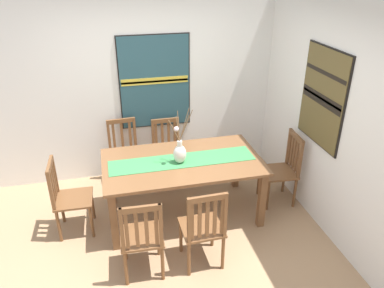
{
  "coord_description": "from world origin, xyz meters",
  "views": [
    {
      "loc": [
        -0.54,
        -3.17,
        2.93
      ],
      "look_at": [
        0.36,
        0.61,
        0.98
      ],
      "focal_mm": 35.0,
      "sensor_mm": 36.0,
      "label": 1
    }
  ],
  "objects_px": {
    "chair_5": "(203,227)",
    "painting_on_back_wall": "(155,82)",
    "dining_table": "(182,168)",
    "chair_4": "(283,168)",
    "centerpiece_vase": "(180,152)",
    "chair_3": "(68,196)",
    "chair_0": "(125,153)",
    "chair_2": "(168,149)",
    "chair_1": "(142,236)",
    "painting_on_side_wall": "(323,97)"
  },
  "relations": [
    {
      "from": "chair_5",
      "to": "painting_on_back_wall",
      "type": "bearing_deg",
      "value": 94.08
    },
    {
      "from": "dining_table",
      "to": "chair_4",
      "type": "relative_size",
      "value": 1.96
    },
    {
      "from": "centerpiece_vase",
      "to": "chair_3",
      "type": "relative_size",
      "value": 0.72
    },
    {
      "from": "chair_0",
      "to": "chair_2",
      "type": "bearing_deg",
      "value": -2.0
    },
    {
      "from": "chair_3",
      "to": "chair_2",
      "type": "bearing_deg",
      "value": 34.59
    },
    {
      "from": "dining_table",
      "to": "chair_3",
      "type": "xyz_separation_m",
      "value": [
        -1.35,
        -0.01,
        -0.19
      ]
    },
    {
      "from": "centerpiece_vase",
      "to": "chair_1",
      "type": "bearing_deg",
      "value": -123.34
    },
    {
      "from": "dining_table",
      "to": "painting_on_back_wall",
      "type": "distance_m",
      "value": 1.38
    },
    {
      "from": "chair_1",
      "to": "chair_5",
      "type": "xyz_separation_m",
      "value": [
        0.62,
        -0.01,
        0.01
      ]
    },
    {
      "from": "chair_2",
      "to": "painting_on_back_wall",
      "type": "relative_size",
      "value": 0.68
    },
    {
      "from": "chair_0",
      "to": "painting_on_back_wall",
      "type": "xyz_separation_m",
      "value": [
        0.5,
        0.25,
        0.91
      ]
    },
    {
      "from": "chair_1",
      "to": "chair_5",
      "type": "bearing_deg",
      "value": -1.34
    },
    {
      "from": "chair_0",
      "to": "painting_on_side_wall",
      "type": "relative_size",
      "value": 0.84
    },
    {
      "from": "chair_0",
      "to": "chair_2",
      "type": "distance_m",
      "value": 0.61
    },
    {
      "from": "chair_2",
      "to": "chair_3",
      "type": "height_order",
      "value": "chair_3"
    },
    {
      "from": "dining_table",
      "to": "centerpiece_vase",
      "type": "distance_m",
      "value": 0.25
    },
    {
      "from": "chair_4",
      "to": "painting_on_back_wall",
      "type": "xyz_separation_m",
      "value": [
        -1.46,
        1.18,
        0.89
      ]
    },
    {
      "from": "painting_on_side_wall",
      "to": "chair_4",
      "type": "bearing_deg",
      "value": 128.29
    },
    {
      "from": "dining_table",
      "to": "chair_1",
      "type": "distance_m",
      "value": 1.1
    },
    {
      "from": "chair_0",
      "to": "chair_5",
      "type": "xyz_separation_m",
      "value": [
        0.65,
        -1.83,
        0.02
      ]
    },
    {
      "from": "centerpiece_vase",
      "to": "painting_on_side_wall",
      "type": "height_order",
      "value": "painting_on_side_wall"
    },
    {
      "from": "chair_4",
      "to": "chair_2",
      "type": "bearing_deg",
      "value": 146.17
    },
    {
      "from": "painting_on_back_wall",
      "to": "painting_on_side_wall",
      "type": "bearing_deg",
      "value": -41.03
    },
    {
      "from": "centerpiece_vase",
      "to": "chair_3",
      "type": "height_order",
      "value": "centerpiece_vase"
    },
    {
      "from": "chair_4",
      "to": "centerpiece_vase",
      "type": "bearing_deg",
      "value": -178.71
    },
    {
      "from": "painting_on_back_wall",
      "to": "dining_table",
      "type": "bearing_deg",
      "value": -83.7
    },
    {
      "from": "chair_4",
      "to": "painting_on_side_wall",
      "type": "distance_m",
      "value": 1.1
    },
    {
      "from": "painting_on_side_wall",
      "to": "chair_1",
      "type": "bearing_deg",
      "value": -164.29
    },
    {
      "from": "centerpiece_vase",
      "to": "chair_3",
      "type": "bearing_deg",
      "value": 178.73
    },
    {
      "from": "dining_table",
      "to": "centerpiece_vase",
      "type": "xyz_separation_m",
      "value": [
        -0.04,
        -0.04,
        0.24
      ]
    },
    {
      "from": "centerpiece_vase",
      "to": "chair_0",
      "type": "bearing_deg",
      "value": 121.82
    },
    {
      "from": "chair_5",
      "to": "chair_1",
      "type": "bearing_deg",
      "value": 178.66
    },
    {
      "from": "chair_0",
      "to": "chair_3",
      "type": "distance_m",
      "value": 1.17
    },
    {
      "from": "chair_1",
      "to": "painting_on_back_wall",
      "type": "height_order",
      "value": "painting_on_back_wall"
    },
    {
      "from": "dining_table",
      "to": "chair_2",
      "type": "height_order",
      "value": "chair_2"
    },
    {
      "from": "chair_0",
      "to": "painting_on_side_wall",
      "type": "height_order",
      "value": "painting_on_side_wall"
    },
    {
      "from": "dining_table",
      "to": "chair_0",
      "type": "height_order",
      "value": "chair_0"
    },
    {
      "from": "chair_3",
      "to": "chair_5",
      "type": "relative_size",
      "value": 0.97
    },
    {
      "from": "chair_4",
      "to": "chair_5",
      "type": "distance_m",
      "value": 1.59
    },
    {
      "from": "centerpiece_vase",
      "to": "chair_1",
      "type": "xyz_separation_m",
      "value": [
        -0.56,
        -0.86,
        -0.43
      ]
    },
    {
      "from": "centerpiece_vase",
      "to": "chair_5",
      "type": "relative_size",
      "value": 0.7
    },
    {
      "from": "centerpiece_vase",
      "to": "chair_2",
      "type": "height_order",
      "value": "centerpiece_vase"
    },
    {
      "from": "painting_on_back_wall",
      "to": "painting_on_side_wall",
      "type": "xyz_separation_m",
      "value": [
        1.68,
        -1.46,
        0.15
      ]
    },
    {
      "from": "chair_2",
      "to": "chair_3",
      "type": "relative_size",
      "value": 0.95
    },
    {
      "from": "centerpiece_vase",
      "to": "chair_1",
      "type": "height_order",
      "value": "centerpiece_vase"
    },
    {
      "from": "chair_2",
      "to": "chair_4",
      "type": "xyz_separation_m",
      "value": [
        1.36,
        -0.91,
        0.03
      ]
    },
    {
      "from": "chair_0",
      "to": "chair_1",
      "type": "relative_size",
      "value": 1.0
    },
    {
      "from": "chair_1",
      "to": "chair_2",
      "type": "bearing_deg",
      "value": 72.29
    },
    {
      "from": "chair_2",
      "to": "chair_5",
      "type": "relative_size",
      "value": 0.93
    },
    {
      "from": "chair_2",
      "to": "chair_5",
      "type": "bearing_deg",
      "value": -88.52
    }
  ]
}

